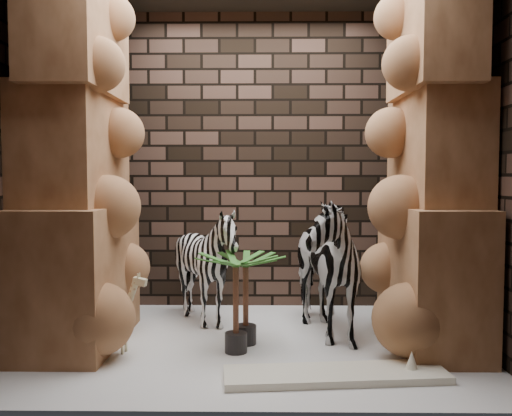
{
  "coord_description": "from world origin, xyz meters",
  "views": [
    {
      "loc": [
        0.08,
        -4.17,
        1.32
      ],
      "look_at": [
        0.02,
        0.15,
        1.08
      ],
      "focal_mm": 37.01,
      "sensor_mm": 36.0,
      "label": 1
    }
  ],
  "objects_px": {
    "zebra_right": "(315,254)",
    "palm_front": "(246,298)",
    "palm_back": "(236,302)",
    "giraffe_toy": "(114,311)",
    "surfboard": "(336,375)",
    "zebra_left": "(207,272)"
  },
  "relations": [
    {
      "from": "zebra_right",
      "to": "zebra_left",
      "type": "distance_m",
      "value": 1.01
    },
    {
      "from": "giraffe_toy",
      "to": "palm_front",
      "type": "distance_m",
      "value": 1.02
    },
    {
      "from": "palm_front",
      "to": "giraffe_toy",
      "type": "bearing_deg",
      "value": -167.75
    },
    {
      "from": "zebra_right",
      "to": "giraffe_toy",
      "type": "bearing_deg",
      "value": -178.36
    },
    {
      "from": "zebra_right",
      "to": "zebra_left",
      "type": "height_order",
      "value": "zebra_right"
    },
    {
      "from": "zebra_right",
      "to": "palm_front",
      "type": "distance_m",
      "value": 0.71
    },
    {
      "from": "giraffe_toy",
      "to": "palm_back",
      "type": "height_order",
      "value": "palm_back"
    },
    {
      "from": "zebra_right",
      "to": "palm_front",
      "type": "xyz_separation_m",
      "value": [
        -0.58,
        -0.26,
        -0.32
      ]
    },
    {
      "from": "palm_front",
      "to": "palm_back",
      "type": "xyz_separation_m",
      "value": [
        -0.07,
        -0.21,
        0.02
      ]
    },
    {
      "from": "giraffe_toy",
      "to": "palm_back",
      "type": "relative_size",
      "value": 0.82
    },
    {
      "from": "palm_back",
      "to": "zebra_right",
      "type": "bearing_deg",
      "value": 36.02
    },
    {
      "from": "zebra_right",
      "to": "palm_front",
      "type": "relative_size",
      "value": 1.88
    },
    {
      "from": "zebra_left",
      "to": "palm_back",
      "type": "bearing_deg",
      "value": -54.5
    },
    {
      "from": "giraffe_toy",
      "to": "surfboard",
      "type": "relative_size",
      "value": 0.43
    },
    {
      "from": "palm_back",
      "to": "palm_front",
      "type": "bearing_deg",
      "value": 71.77
    },
    {
      "from": "giraffe_toy",
      "to": "palm_front",
      "type": "xyz_separation_m",
      "value": [
        0.99,
        0.22,
        0.05
      ]
    },
    {
      "from": "palm_front",
      "to": "palm_back",
      "type": "height_order",
      "value": "palm_back"
    },
    {
      "from": "zebra_left",
      "to": "palm_front",
      "type": "distance_m",
      "value": 0.66
    },
    {
      "from": "palm_back",
      "to": "surfboard",
      "type": "relative_size",
      "value": 0.52
    },
    {
      "from": "zebra_left",
      "to": "palm_back",
      "type": "height_order",
      "value": "zebra_left"
    },
    {
      "from": "zebra_right",
      "to": "palm_back",
      "type": "relative_size",
      "value": 1.79
    },
    {
      "from": "giraffe_toy",
      "to": "palm_front",
      "type": "relative_size",
      "value": 0.86
    }
  ]
}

